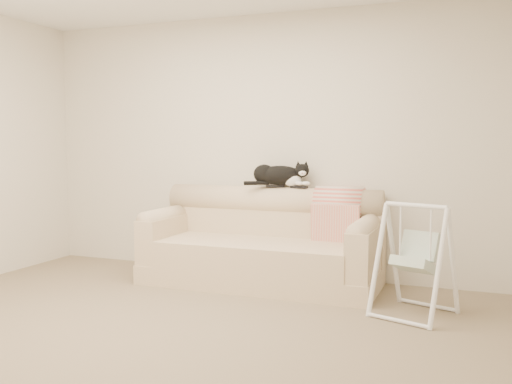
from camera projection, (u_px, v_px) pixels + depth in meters
ground_plane at (169, 334)px, 3.98m from camera, size 5.00×5.00×0.00m
room_shell at (166, 114)px, 3.85m from camera, size 5.04×4.04×2.60m
sofa at (263, 246)px, 5.41m from camera, size 2.20×0.93×0.90m
remote_a at (275, 186)px, 5.56m from camera, size 0.19×0.10×0.03m
remote_b at (299, 187)px, 5.47m from camera, size 0.18×0.07×0.02m
tuxedo_cat at (280, 175)px, 5.55m from camera, size 0.63×0.36×0.25m
throw_blanket at (339, 207)px, 5.35m from camera, size 0.45×0.38×0.58m
baby_swing at (415, 259)px, 4.39m from camera, size 0.69×0.71×0.88m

